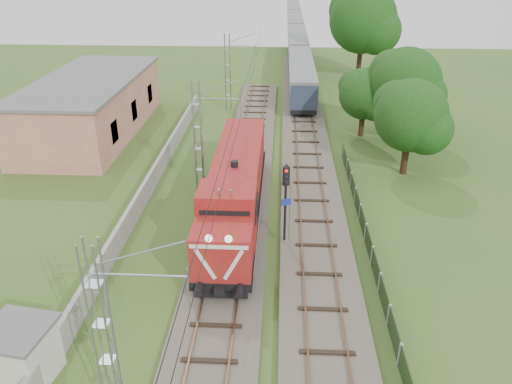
# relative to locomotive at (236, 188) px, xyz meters

# --- Properties ---
(ground) EXTENTS (140.00, 140.00, 0.00)m
(ground) POSITION_rel_locomotive_xyz_m (0.00, -7.72, -2.30)
(ground) COLOR #385A21
(ground) RESTS_ON ground
(track_main) EXTENTS (4.20, 70.00, 0.45)m
(track_main) POSITION_rel_locomotive_xyz_m (0.00, -0.72, -2.12)
(track_main) COLOR #6B6054
(track_main) RESTS_ON ground
(track_side) EXTENTS (4.20, 80.00, 0.45)m
(track_side) POSITION_rel_locomotive_xyz_m (5.00, 12.28, -2.12)
(track_side) COLOR #6B6054
(track_side) RESTS_ON ground
(catenary) EXTENTS (3.31, 70.00, 8.00)m
(catenary) POSITION_rel_locomotive_xyz_m (-2.95, 4.28, 1.75)
(catenary) COLOR gray
(catenary) RESTS_ON ground
(boundary_wall) EXTENTS (0.25, 40.00, 1.50)m
(boundary_wall) POSITION_rel_locomotive_xyz_m (-6.50, 4.28, -1.55)
(boundary_wall) COLOR #9E9E99
(boundary_wall) RESTS_ON ground
(station_building) EXTENTS (8.40, 20.40, 5.22)m
(station_building) POSITION_rel_locomotive_xyz_m (-15.00, 16.28, 0.33)
(station_building) COLOR tan
(station_building) RESTS_ON ground
(fence) EXTENTS (0.12, 32.00, 1.20)m
(fence) POSITION_rel_locomotive_xyz_m (8.00, -4.72, -1.70)
(fence) COLOR black
(fence) RESTS_ON ground
(locomotive) EXTENTS (3.10, 17.69, 4.49)m
(locomotive) POSITION_rel_locomotive_xyz_m (0.00, 0.00, 0.00)
(locomotive) COLOR black
(locomotive) RESTS_ON ground
(coach_rake) EXTENTS (2.83, 105.87, 3.27)m
(coach_rake) POSITION_rel_locomotive_xyz_m (5.00, 73.72, 0.08)
(coach_rake) COLOR black
(coach_rake) RESTS_ON ground
(signal_post) EXTENTS (0.55, 0.44, 5.15)m
(signal_post) POSITION_rel_locomotive_xyz_m (3.13, -2.91, 1.24)
(signal_post) COLOR black
(signal_post) RESTS_ON ground
(relay_hut) EXTENTS (2.88, 2.88, 2.62)m
(relay_hut) POSITION_rel_locomotive_xyz_m (-7.40, -13.75, -0.98)
(relay_hut) COLOR beige
(relay_hut) RESTS_ON ground
(tree_a) EXTENTS (5.72, 5.45, 7.42)m
(tree_a) POSITION_rel_locomotive_xyz_m (12.47, 8.03, 2.33)
(tree_a) COLOR #3A2517
(tree_a) RESTS_ON ground
(tree_b) EXTENTS (6.48, 6.17, 8.40)m
(tree_b) POSITION_rel_locomotive_xyz_m (13.56, 15.34, 2.94)
(tree_b) COLOR #3A2517
(tree_b) RESTS_ON ground
(tree_c) EXTENTS (4.88, 4.64, 6.32)m
(tree_c) POSITION_rel_locomotive_xyz_m (10.32, 16.60, 1.64)
(tree_c) COLOR #3A2517
(tree_c) RESTS_ON ground
(tree_d) EXTENTS (9.15, 8.72, 11.87)m
(tree_d) POSITION_rel_locomotive_xyz_m (13.15, 40.18, 5.11)
(tree_d) COLOR #3A2517
(tree_d) RESTS_ON ground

